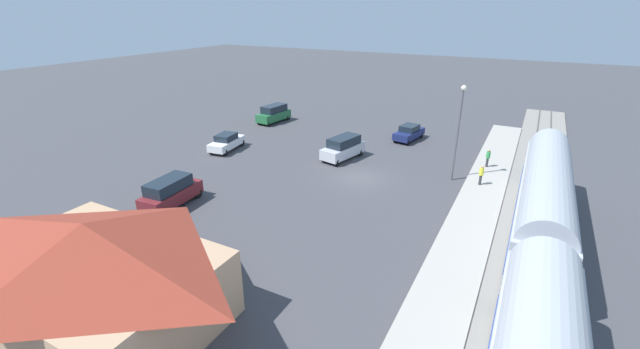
# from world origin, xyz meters

# --- Properties ---
(ground_plane) EXTENTS (200.00, 200.00, 0.00)m
(ground_plane) POSITION_xyz_m (0.00, 0.00, 0.00)
(ground_plane) COLOR #424247
(railway_track) EXTENTS (4.80, 70.00, 0.30)m
(railway_track) POSITION_xyz_m (-14.00, 0.00, 0.09)
(railway_track) COLOR gray
(railway_track) RESTS_ON ground
(platform) EXTENTS (3.20, 46.00, 0.30)m
(platform) POSITION_xyz_m (-10.00, 0.00, 0.15)
(platform) COLOR #A8A399
(platform) RESTS_ON ground
(station_building) EXTENTS (11.75, 8.32, 5.33)m
(station_building) POSITION_xyz_m (4.00, 22.00, 2.77)
(station_building) COLOR tan
(station_building) RESTS_ON ground
(pedestrian_on_platform) EXTENTS (0.36, 0.36, 1.71)m
(pedestrian_on_platform) POSITION_xyz_m (-9.53, -7.34, 1.28)
(pedestrian_on_platform) COLOR #333338
(pedestrian_on_platform) RESTS_ON platform
(pedestrian_waiting_far) EXTENTS (0.36, 0.36, 1.71)m
(pedestrian_waiting_far) POSITION_xyz_m (-9.58, -2.75, 1.28)
(pedestrian_waiting_far) COLOR #333338
(pedestrian_waiting_far) RESTS_ON platform
(suv_green) EXTENTS (2.46, 5.08, 2.22)m
(suv_green) POSITION_xyz_m (17.26, -11.99, 1.15)
(suv_green) COLOR #236638
(suv_green) RESTS_ON ground
(sedan_white) EXTENTS (2.45, 4.71, 1.74)m
(sedan_white) POSITION_xyz_m (15.35, -0.38, 0.88)
(sedan_white) COLOR white
(sedan_white) RESTS_ON ground
(suv_maroon) EXTENTS (2.29, 5.02, 2.22)m
(suv_maroon) POSITION_xyz_m (10.48, 11.71, 1.15)
(suv_maroon) COLOR maroon
(suv_maroon) RESTS_ON ground
(sedan_navy) EXTENTS (2.57, 4.75, 1.74)m
(sedan_navy) POSITION_xyz_m (-0.53, -12.78, 0.88)
(sedan_navy) COLOR navy
(sedan_navy) RESTS_ON ground
(suv_silver) EXTENTS (2.95, 5.20, 2.22)m
(suv_silver) POSITION_xyz_m (3.45, -3.80, 1.15)
(suv_silver) COLOR silver
(suv_silver) RESTS_ON ground
(light_pole_near_platform) EXTENTS (0.44, 0.44, 8.21)m
(light_pole_near_platform) POSITION_xyz_m (-7.20, -3.41, 5.13)
(light_pole_near_platform) COLOR #515156
(light_pole_near_platform) RESTS_ON ground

